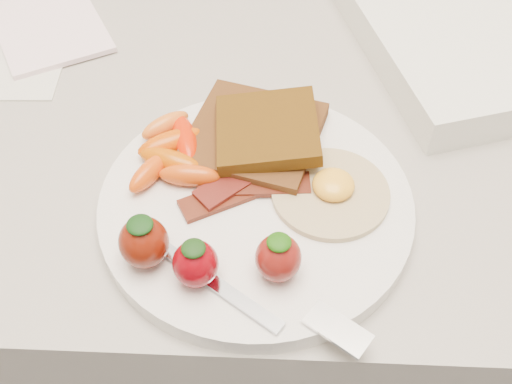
{
  "coord_description": "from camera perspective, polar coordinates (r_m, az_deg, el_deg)",
  "views": [
    {
      "loc": [
        0.01,
        1.19,
        1.34
      ],
      "look_at": [
        -0.0,
        1.54,
        0.93
      ],
      "focal_mm": 45.0,
      "sensor_mm": 36.0,
      "label": 1
    }
  ],
  "objects": [
    {
      "name": "plate",
      "position": [
        0.55,
        0.0,
        -1.26
      ],
      "size": [
        0.27,
        0.27,
        0.02
      ],
      "primitive_type": "cylinder",
      "color": "white",
      "rests_on": "counter"
    },
    {
      "name": "toast_lower",
      "position": [
        0.59,
        -0.18,
        5.04
      ],
      "size": [
        0.14,
        0.14,
        0.01
      ],
      "primitive_type": "cube",
      "rotation": [
        0.0,
        0.0,
        -0.28
      ],
      "color": "#31200C",
      "rests_on": "plate"
    },
    {
      "name": "fork",
      "position": [
        0.49,
        1.4,
        -10.02
      ],
      "size": [
        0.17,
        0.09,
        0.0
      ],
      "color": "silver",
      "rests_on": "plate"
    },
    {
      "name": "notepad",
      "position": [
        0.8,
        -18.06,
        14.1
      ],
      "size": [
        0.18,
        0.2,
        0.01
      ],
      "primitive_type": "cube",
      "rotation": [
        0.0,
        0.0,
        0.5
      ],
      "color": "white",
      "rests_on": "paper_sheet"
    },
    {
      "name": "strawberries",
      "position": [
        0.49,
        -5.03,
        -5.39
      ],
      "size": [
        0.14,
        0.05,
        0.05
      ],
      "color": "#631406",
      "rests_on": "plate"
    },
    {
      "name": "toast_upper",
      "position": [
        0.58,
        1.02,
        5.54
      ],
      "size": [
        0.1,
        0.1,
        0.02
      ],
      "primitive_type": "cube",
      "rotation": [
        0.0,
        -0.1,
        0.09
      ],
      "color": "#3C2309",
      "rests_on": "toast_lower"
    },
    {
      "name": "bacon_strips",
      "position": [
        0.55,
        -1.02,
        0.7
      ],
      "size": [
        0.11,
        0.09,
        0.01
      ],
      "color": "black",
      "rests_on": "plate"
    },
    {
      "name": "fried_egg",
      "position": [
        0.55,
        6.71,
        0.12
      ],
      "size": [
        0.11,
        0.11,
        0.02
      ],
      "color": "beige",
      "rests_on": "plate"
    },
    {
      "name": "baby_carrots",
      "position": [
        0.58,
        -7.42,
        3.59
      ],
      "size": [
        0.08,
        0.11,
        0.02
      ],
      "color": "#CD4700",
      "rests_on": "plate"
    },
    {
      "name": "counter",
      "position": [
        1.03,
        0.43,
        -10.27
      ],
      "size": [
        2.0,
        0.6,
        0.9
      ],
      "primitive_type": "cube",
      "color": "gray",
      "rests_on": "ground"
    }
  ]
}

